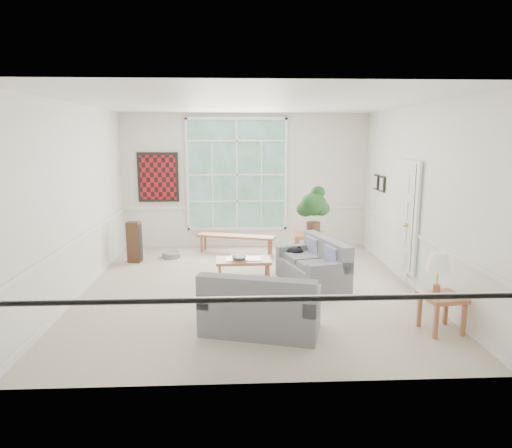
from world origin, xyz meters
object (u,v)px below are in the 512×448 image
Objects in this scene: side_table at (441,313)px; loveseat_front at (261,301)px; coffee_table at (244,269)px; end_table at (309,248)px; loveseat_right at (312,262)px.

loveseat_front is at bearing 176.93° from side_table.
coffee_table is 1.61× the size of end_table.
coffee_table is (-0.18, 2.22, -0.22)m from loveseat_front.
coffee_table is at bearing 146.27° from loveseat_right.
loveseat_right is at bearing 124.38° from side_table.
end_table is (0.17, 1.36, -0.09)m from loveseat_right.
loveseat_front reaches higher than side_table.
loveseat_front reaches higher than loveseat_right.
end_table is at bearing 85.75° from loveseat_front.
end_table is at bearing 66.94° from loveseat_right.
loveseat_front is at bearing -109.56° from end_table.
loveseat_right is 2.96× the size of side_table.
loveseat_right reaches higher than coffee_table.
end_table is 1.22× the size of side_table.
loveseat_front is 2.34m from side_table.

